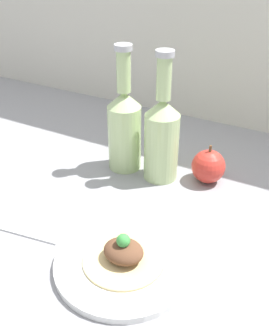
{
  "coord_description": "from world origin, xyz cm",
  "views": [
    {
      "loc": [
        33.5,
        -51.22,
        47.79
      ],
      "look_at": [
        3.16,
        3.44,
        9.94
      ],
      "focal_mm": 42.0,
      "sensor_mm": 36.0,
      "label": 1
    }
  ],
  "objects_px": {
    "cider_bottle_right": "(162,135)",
    "apple": "(208,166)",
    "plated_food": "(124,254)",
    "cider_bottle_left": "(124,126)",
    "plate": "(124,262)"
  },
  "relations": [
    {
      "from": "plated_food",
      "to": "cider_bottle_right",
      "type": "relative_size",
      "value": 0.48
    },
    {
      "from": "plated_food",
      "to": "apple",
      "type": "relative_size",
      "value": 1.54
    },
    {
      "from": "cider_bottle_right",
      "to": "plated_food",
      "type": "bearing_deg",
      "value": -76.24
    },
    {
      "from": "cider_bottle_right",
      "to": "cider_bottle_left",
      "type": "bearing_deg",
      "value": 180.0
    },
    {
      "from": "cider_bottle_left",
      "to": "cider_bottle_right",
      "type": "height_order",
      "value": "same"
    },
    {
      "from": "plate",
      "to": "apple",
      "type": "xyz_separation_m",
      "value": [
        0.03,
        0.31,
        0.03
      ]
    },
    {
      "from": "plated_food",
      "to": "plate",
      "type": "bearing_deg",
      "value": -45.0
    },
    {
      "from": "plated_food",
      "to": "apple",
      "type": "distance_m",
      "value": 0.32
    },
    {
      "from": "cider_bottle_right",
      "to": "apple",
      "type": "xyz_separation_m",
      "value": [
        0.1,
        0.03,
        -0.07
      ]
    },
    {
      "from": "cider_bottle_right",
      "to": "apple",
      "type": "bearing_deg",
      "value": 18.93
    },
    {
      "from": "cider_bottle_left",
      "to": "plate",
      "type": "bearing_deg",
      "value": -60.13
    },
    {
      "from": "plated_food",
      "to": "cider_bottle_left",
      "type": "relative_size",
      "value": 0.48
    },
    {
      "from": "cider_bottle_left",
      "to": "apple",
      "type": "distance_m",
      "value": 0.21
    },
    {
      "from": "cider_bottle_left",
      "to": "apple",
      "type": "bearing_deg",
      "value": 10.06
    },
    {
      "from": "cider_bottle_right",
      "to": "plate",
      "type": "bearing_deg",
      "value": -76.24
    }
  ]
}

